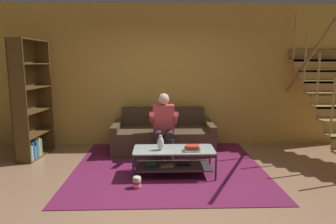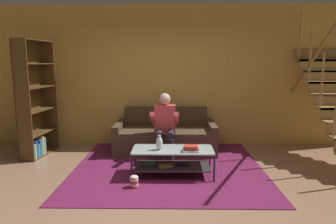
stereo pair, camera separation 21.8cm
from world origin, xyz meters
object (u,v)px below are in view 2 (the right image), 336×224
(couch, at_px, (165,137))
(popcorn_tub, at_px, (134,182))
(vase, at_px, (159,143))
(person_seated_center, at_px, (165,124))
(bookshelf, at_px, (34,108))
(coffee_table, at_px, (172,158))
(book_stack, at_px, (191,149))

(couch, relative_size, popcorn_tub, 10.75)
(vase, distance_m, popcorn_tub, 0.71)
(popcorn_tub, bearing_deg, person_seated_center, 72.40)
(vase, relative_size, bookshelf, 0.11)
(popcorn_tub, bearing_deg, couch, 77.51)
(couch, distance_m, coffee_table, 1.31)
(vase, bearing_deg, couch, 87.51)
(book_stack, distance_m, bookshelf, 3.10)
(person_seated_center, xyz_separation_m, vase, (-0.06, -0.81, -0.13))
(person_seated_center, height_order, popcorn_tub, person_seated_center)
(person_seated_center, bearing_deg, coffee_table, -79.72)
(couch, bearing_deg, book_stack, -73.85)
(book_stack, relative_size, popcorn_tub, 1.36)
(person_seated_center, relative_size, book_stack, 4.86)
(vase, distance_m, book_stack, 0.48)
(coffee_table, distance_m, popcorn_tub, 0.75)
(book_stack, height_order, popcorn_tub, book_stack)
(coffee_table, xyz_separation_m, book_stack, (0.27, -0.12, 0.18))
(person_seated_center, relative_size, coffee_table, 0.96)
(couch, relative_size, vase, 8.39)
(vase, xyz_separation_m, popcorn_tub, (-0.34, -0.43, -0.44))
(couch, bearing_deg, popcorn_tub, -102.49)
(bookshelf, distance_m, popcorn_tub, 2.66)
(vase, bearing_deg, book_stack, -8.75)
(person_seated_center, relative_size, popcorn_tub, 6.61)
(person_seated_center, bearing_deg, couch, 90.00)
(coffee_table, xyz_separation_m, bookshelf, (-2.57, 1.02, 0.61))
(person_seated_center, xyz_separation_m, bookshelf, (-2.43, 0.25, 0.23))
(bookshelf, bearing_deg, vase, -24.18)
(bookshelf, height_order, popcorn_tub, bookshelf)
(couch, xyz_separation_m, popcorn_tub, (-0.40, -1.79, -0.20))
(couch, xyz_separation_m, vase, (-0.06, -1.35, 0.25))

